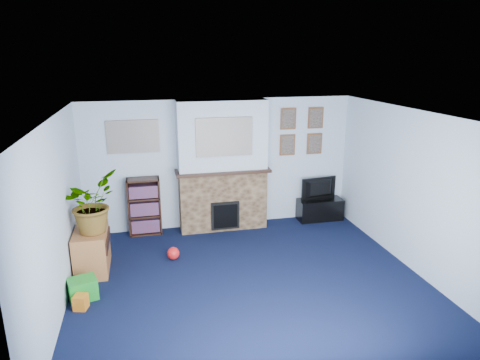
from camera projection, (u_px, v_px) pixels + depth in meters
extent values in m
cube|color=black|center=(250.00, 281.00, 6.21)|extent=(5.00, 4.50, 0.01)
cube|color=white|center=(251.00, 115.00, 5.53)|extent=(5.00, 4.50, 0.01)
cube|color=silver|center=(220.00, 164.00, 7.98)|extent=(5.00, 0.04, 2.40)
cube|color=silver|center=(314.00, 286.00, 3.77)|extent=(5.00, 0.04, 2.40)
cube|color=silver|center=(56.00, 218.00, 5.33)|extent=(0.04, 4.50, 2.40)
cube|color=silver|center=(412.00, 190.00, 6.41)|extent=(0.04, 4.50, 2.40)
cube|color=brown|center=(223.00, 200.00, 7.97)|extent=(1.60, 0.40, 1.10)
cube|color=brown|center=(222.00, 137.00, 7.63)|extent=(1.60, 0.40, 1.30)
cube|color=brown|center=(223.00, 171.00, 7.78)|extent=(1.72, 0.50, 0.05)
cube|color=brown|center=(225.00, 215.00, 7.84)|extent=(0.52, 0.08, 0.52)
cube|color=brown|center=(226.00, 216.00, 7.80)|extent=(0.44, 0.02, 0.44)
cube|color=gray|center=(224.00, 137.00, 7.42)|extent=(1.00, 0.03, 0.68)
cube|color=gray|center=(133.00, 137.00, 7.46)|extent=(0.90, 0.03, 0.58)
cube|color=brown|center=(288.00, 119.00, 8.01)|extent=(0.30, 0.03, 0.40)
cube|color=brown|center=(316.00, 118.00, 8.13)|extent=(0.30, 0.03, 0.40)
cube|color=brown|center=(287.00, 145.00, 8.15)|extent=(0.30, 0.03, 0.40)
cube|color=brown|center=(314.00, 144.00, 8.27)|extent=(0.30, 0.03, 0.40)
cube|color=black|center=(320.00, 209.00, 8.47)|extent=(0.88, 0.37, 0.42)
imported|color=black|center=(321.00, 189.00, 8.37)|extent=(0.74, 0.19, 0.42)
cube|color=black|center=(144.00, 204.00, 7.84)|extent=(0.58, 0.02, 1.05)
cube|color=black|center=(129.00, 207.00, 7.66)|extent=(0.03, 0.28, 1.05)
cube|color=black|center=(160.00, 205.00, 7.78)|extent=(0.03, 0.28, 1.05)
cube|color=black|center=(146.00, 232.00, 7.86)|extent=(0.56, 0.28, 0.03)
cube|color=black|center=(145.00, 215.00, 7.77)|extent=(0.56, 0.28, 0.03)
cube|color=black|center=(144.00, 198.00, 7.67)|extent=(0.56, 0.28, 0.03)
cube|color=black|center=(143.00, 179.00, 7.57)|extent=(0.56, 0.28, 0.03)
cube|color=black|center=(146.00, 225.00, 7.81)|extent=(0.50, 0.22, 0.24)
cube|color=black|center=(145.00, 208.00, 7.71)|extent=(0.50, 0.22, 0.24)
cube|color=black|center=(143.00, 191.00, 7.62)|extent=(0.50, 0.22, 0.22)
cube|color=#A06033|center=(92.00, 248.00, 6.44)|extent=(0.47, 0.84, 0.65)
imported|color=#26661E|center=(90.00, 203.00, 6.20)|extent=(0.90, 0.96, 0.88)
cube|color=gold|center=(224.00, 166.00, 7.74)|extent=(0.10, 0.06, 0.14)
cylinder|color=#B2BFC6|center=(242.00, 164.00, 7.81)|extent=(0.06, 0.06, 0.18)
sphere|color=gray|center=(196.00, 168.00, 7.63)|extent=(0.12, 0.12, 0.12)
cylinder|color=orange|center=(257.00, 165.00, 7.88)|extent=(0.06, 0.06, 0.13)
cube|color=#198C26|center=(83.00, 289.00, 5.72)|extent=(0.43, 0.38, 0.29)
sphere|color=red|center=(173.00, 254.00, 6.84)|extent=(0.20, 0.20, 0.20)
cube|color=orange|center=(81.00, 301.00, 5.50)|extent=(0.20, 0.20, 0.20)
cylinder|color=yellow|center=(96.00, 268.00, 6.43)|extent=(0.34, 0.15, 0.19)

